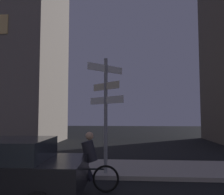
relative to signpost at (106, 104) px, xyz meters
name	(u,v)px	position (x,y,z in m)	size (l,w,h in m)	color
sidewalk_kerb	(118,168)	(0.37, 0.99, -2.37)	(40.00, 2.70, 0.14)	#9E9991
signpost	(106,104)	(0.00, 0.00, 0.00)	(1.25, 1.25, 3.87)	gray
cyclist	(87,164)	(-0.34, -1.52, -1.70)	(1.82, 0.33, 1.61)	black
building_left_block	(3,48)	(-8.63, 8.66, 4.61)	(8.26, 6.56, 14.11)	slate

